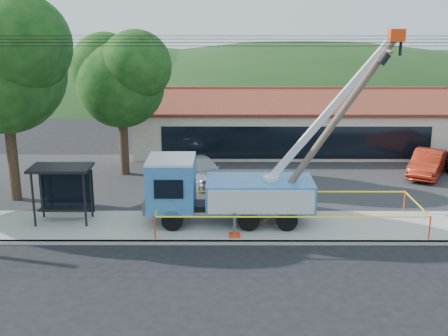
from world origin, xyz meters
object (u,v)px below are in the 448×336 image
utility_truck (225,188)px  car_silver (202,184)px  car_red (426,177)px  leaning_pole (333,124)px  bus_shelter (63,180)px

utility_truck → car_silver: bearing=101.9°
car_red → leaning_pole: bearing=-102.9°
car_silver → car_red: size_ratio=0.97×
car_silver → car_red: bearing=-16.9°
car_silver → leaning_pole: bearing=-71.5°
bus_shelter → car_silver: bus_shelter is taller
car_silver → utility_truck: bearing=-101.6°
utility_truck → car_silver: (-1.39, 6.58, -1.83)m
bus_shelter → utility_truck: bearing=-1.8°
utility_truck → leaning_pole: utility_truck is taller
car_silver → car_red: (13.84, 1.60, 0.00)m
bus_shelter → car_silver: 9.25m
leaning_pole → car_silver: 10.53m
leaning_pole → bus_shelter: (-12.54, 0.49, -2.78)m
car_silver → car_red: car_silver is taller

